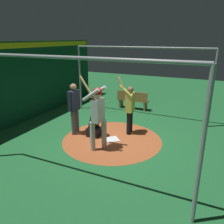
{
  "coord_description": "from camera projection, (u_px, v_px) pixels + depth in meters",
  "views": [
    {
      "loc": [
        2.81,
        -6.08,
        3.16
      ],
      "look_at": [
        0.0,
        0.0,
        0.95
      ],
      "focal_mm": 36.16,
      "sensor_mm": 36.0,
      "label": 1
    }
  ],
  "objects": [
    {
      "name": "dirt_circle",
      "position": [
        112.0,
        140.0,
        7.35
      ],
      "size": [
        3.21,
        3.21,
        0.01
      ],
      "primitive_type": "cylinder",
      "color": "#AD562D",
      "rests_on": "ground"
    },
    {
      "name": "cage_frame",
      "position": [
        112.0,
        78.0,
        6.72
      ],
      "size": [
        5.6,
        5.13,
        2.85
      ],
      "color": "gray",
      "rests_on": "ground"
    },
    {
      "name": "baseball_0",
      "position": [
        95.0,
        134.0,
        7.64
      ],
      "size": [
        0.07,
        0.07,
        0.07
      ],
      "primitive_type": "sphere",
      "color": "white",
      "rests_on": "dirt_circle"
    },
    {
      "name": "batter",
      "position": [
        98.0,
        112.0,
        6.39
      ],
      "size": [
        0.68,
        0.49,
        2.19
      ],
      "color": "#B3B3B7",
      "rests_on": "ground"
    },
    {
      "name": "ground_plane",
      "position": [
        112.0,
        140.0,
        7.35
      ],
      "size": [
        26.22,
        26.22,
        0.0
      ],
      "primitive_type": "plane",
      "color": "#216633"
    },
    {
      "name": "umpire",
      "position": [
        74.0,
        106.0,
        7.54
      ],
      "size": [
        0.22,
        0.49,
        1.75
      ],
      "color": "#4C4C51",
      "rests_on": "ground"
    },
    {
      "name": "home_plate",
      "position": [
        112.0,
        139.0,
        7.35
      ],
      "size": [
        0.59,
        0.59,
        0.01
      ],
      "primitive_type": "cube",
      "rotation": [
        0.0,
        0.0,
        0.79
      ],
      "color": "white",
      "rests_on": "dirt_circle"
    },
    {
      "name": "catcher",
      "position": [
        95.0,
        125.0,
        7.51
      ],
      "size": [
        0.58,
        0.4,
        0.97
      ],
      "color": "black",
      "rests_on": "ground"
    },
    {
      "name": "back_wall",
      "position": [
        16.0,
        83.0,
        8.45
      ],
      "size": [
        0.22,
        10.22,
        3.05
      ],
      "color": "#0C3D26",
      "rests_on": "ground"
    },
    {
      "name": "bench",
      "position": [
        133.0,
        100.0,
        10.37
      ],
      "size": [
        1.44,
        0.36,
        0.85
      ],
      "color": "olive",
      "rests_on": "ground"
    },
    {
      "name": "visitor",
      "position": [
        130.0,
        107.0,
        7.56
      ],
      "size": [
        0.55,
        0.52,
        2.02
      ],
      "rotation": [
        0.0,
        0.0,
        0.07
      ],
      "color": "black",
      "rests_on": "ground"
    }
  ]
}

